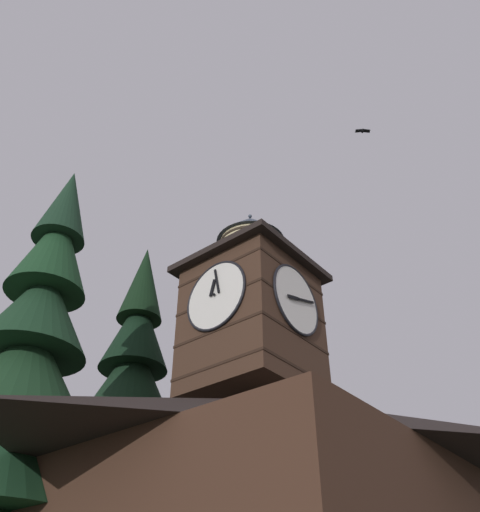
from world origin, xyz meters
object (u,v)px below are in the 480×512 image
(pine_tree_aside, at_px, (14,415))
(flying_bird_high, at_px, (363,131))
(pine_tree_behind, at_px, (120,475))
(clock_tower, at_px, (252,312))
(moon, at_px, (54,488))

(pine_tree_aside, distance_m, flying_bird_high, 18.87)
(pine_tree_behind, bearing_deg, clock_tower, 100.41)
(moon, xyz_separation_m, flying_bird_high, (14.29, 42.08, 7.20))
(pine_tree_behind, height_order, flying_bird_high, flying_bird_high)
(clock_tower, xyz_separation_m, flying_bird_high, (-2.88, 4.47, 9.33))
(pine_tree_aside, bearing_deg, clock_tower, 158.13)
(clock_tower, height_order, pine_tree_aside, clock_tower)
(pine_tree_behind, bearing_deg, flying_bird_high, 111.48)
(moon, relative_size, flying_bird_high, 3.05)
(pine_tree_aside, xyz_separation_m, flying_bird_high, (-9.68, 7.20, 14.51))
(clock_tower, xyz_separation_m, moon, (-17.17, -37.60, 2.14))
(moon, height_order, flying_bird_high, flying_bird_high)
(clock_tower, height_order, flying_bird_high, flying_bird_high)
(pine_tree_behind, xyz_separation_m, flying_bird_high, (-3.86, 9.80, 14.54))
(clock_tower, distance_m, flying_bird_high, 10.74)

